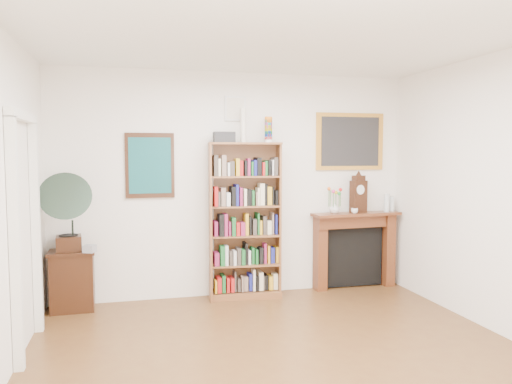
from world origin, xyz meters
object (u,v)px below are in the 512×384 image
fireplace (354,244)px  flower_vase (335,208)px  bottle_left (387,203)px  teacup (354,211)px  gramophone (66,208)px  side_cabinet (72,280)px  bookshelf (245,212)px  bottle_right (392,204)px  mantel_clock (358,195)px  cd_stack (90,249)px

fireplace → flower_vase: 0.58m
bottle_left → teacup: bearing=-171.0°
fireplace → flower_vase: flower_vase is taller
gramophone → side_cabinet: bearing=70.9°
bookshelf → bottle_left: (1.96, 0.04, 0.06)m
bookshelf → bottle_right: bookshelf is taller
flower_vase → bookshelf: bearing=-177.7°
bookshelf → gramophone: bearing=-169.9°
side_cabinet → mantel_clock: 3.69m
cd_stack → bottle_right: size_ratio=0.60×
fireplace → cd_stack: 3.35m
side_cabinet → bottle_left: bottle_left is taller
teacup → bookshelf: bearing=178.5°
side_cabinet → teacup: bearing=-1.8°
side_cabinet → gramophone: size_ratio=0.77×
fireplace → teacup: 0.48m
bottle_right → fireplace: bearing=178.8°
fireplace → mantel_clock: bearing=-50.0°
bookshelf → bottle_right: size_ratio=11.10×
fireplace → bottle_left: bottle_left is taller
teacup → bottle_left: (0.51, 0.08, 0.08)m
cd_stack → flower_vase: size_ratio=0.89×
bookshelf → cd_stack: size_ratio=18.50×
mantel_clock → gramophone: bearing=169.5°
flower_vase → bottle_left: bottle_left is taller
bookshelf → cd_stack: 1.86m
bookshelf → flower_vase: size_ratio=16.55×
bookshelf → gramophone: (-2.06, -0.16, 0.12)m
fireplace → mantel_clock: size_ratio=2.48×
cd_stack → mantel_clock: (3.37, 0.23, 0.52)m
mantel_clock → bottle_left: 0.43m
cd_stack → bottle_right: bearing=3.8°
bookshelf → fireplace: bookshelf is taller
flower_vase → gramophone: bearing=-176.4°
teacup → bottle_right: (0.60, 0.11, 0.06)m
gramophone → bookshelf: bearing=-2.1°
side_cabinet → flower_vase: bearing=-0.3°
cd_stack → teacup: teacup is taller
bookshelf → side_cabinet: bearing=-173.7°
gramophone → flower_vase: bearing=-2.9°
teacup → bottle_left: bottle_left is taller
flower_vase → bottle_left: size_ratio=0.56×
bottle_right → flower_vase: bearing=-178.0°
fireplace → bottle_left: bearing=-9.2°
mantel_clock → flower_vase: (-0.34, -0.00, -0.17)m
bookshelf → fireplace: 1.59m
mantel_clock → fireplace: bearing=119.4°
mantel_clock → bottle_right: size_ratio=2.45×
teacup → bottle_right: size_ratio=0.45×
bookshelf → cd_stack: bookshelf is taller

